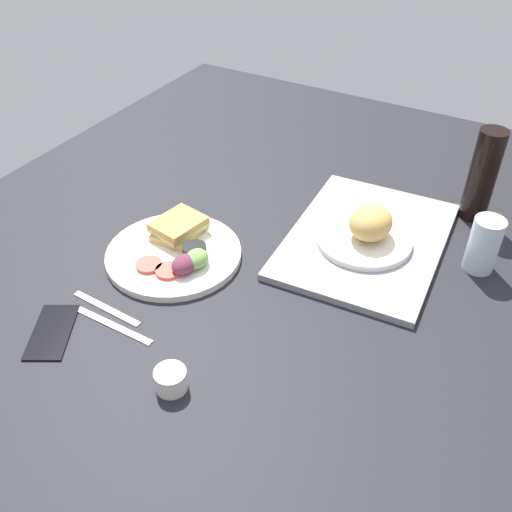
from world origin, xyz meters
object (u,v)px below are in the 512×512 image
drinking_glass (484,245)px  cell_phone (52,331)px  serving_tray (366,240)px  soda_bottle (483,175)px  bread_plate_near (367,230)px  fork (106,308)px  knife (112,324)px  plate_with_salad (177,250)px  espresso_cup (171,380)px

drinking_glass → cell_phone: 88.68cm
serving_tray → soda_bottle: bearing=141.3°
bread_plate_near → fork: (44.24, -37.31, -4.38)cm
fork → knife: size_ratio=0.89×
fork → cell_phone: 11.06cm
plate_with_salad → soda_bottle: soda_bottle is taller
drinking_glass → knife: bearing=-47.4°
bread_plate_near → plate_with_salad: bread_plate_near is taller
plate_with_salad → espresso_cup: size_ratio=5.30×
soda_bottle → knife: 88.77cm
plate_with_salad → drinking_glass: size_ratio=2.40×
soda_bottle → espresso_cup: 85.05cm
bread_plate_near → cell_phone: 68.73cm
espresso_cup → knife: bearing=-108.8°
soda_bottle → espresso_cup: bearing=-22.5°
drinking_glass → knife: (52.38, -56.94, -5.94)cm
bread_plate_near → cell_phone: (54.29, -41.93, -4.23)cm
drinking_glass → soda_bottle: 20.77cm
fork → plate_with_salad: bearing=86.6°
plate_with_salad → cell_phone: 31.52cm
bread_plate_near → cell_phone: size_ratio=1.48×
fork → cell_phone: cell_phone is taller
drinking_glass → espresso_cup: (58.79, -38.13, -4.19)cm
bread_plate_near → plate_with_salad: 42.23cm
serving_tray → espresso_cup: espresso_cup is taller
serving_tray → drinking_glass: drinking_glass is taller
cell_phone → serving_tray: bearing=113.9°
cell_phone → bread_plate_near: bearing=112.9°
serving_tray → cell_phone: bearing=-36.6°
drinking_glass → fork: size_ratio=0.73×
fork → soda_bottle: bearing=54.4°
fork → knife: 5.00cm
plate_with_salad → fork: (20.65, -2.41, -1.41)cm
drinking_glass → soda_bottle: (-19.30, -5.75, 5.09)cm
bread_plate_near → soda_bottle: soda_bottle is taller
drinking_glass → cell_phone: size_ratio=0.86×
serving_tray → cell_phone: 69.64cm
espresso_cup → serving_tray: bearing=165.7°
serving_tray → fork: size_ratio=2.65×
bread_plate_near → knife: (47.24, -33.31, -4.38)cm
bread_plate_near → soda_bottle: bearing=143.8°
plate_with_salad → cell_phone: (30.70, -7.03, -1.26)cm
drinking_glass → espresso_cup: drinking_glass is taller
serving_tray → bread_plate_near: bearing=14.6°
serving_tray → knife: size_ratio=2.37×
serving_tray → soda_bottle: (-22.81, 18.30, 10.48)cm
serving_tray → fork: serving_tray is taller
espresso_cup → fork: 24.74cm
espresso_cup → drinking_glass: bearing=147.0°
serving_tray → espresso_cup: size_ratio=8.04×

